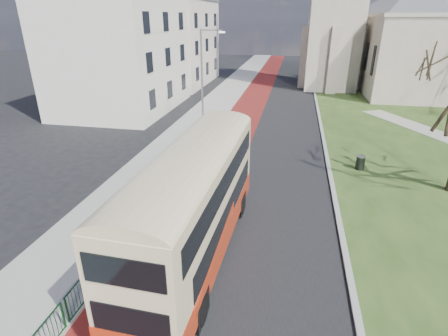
# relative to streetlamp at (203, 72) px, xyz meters

# --- Properties ---
(ground) EXTENTS (160.00, 160.00, 0.00)m
(ground) POSITION_rel_streetlamp_xyz_m (4.35, -18.00, -4.59)
(ground) COLOR black
(ground) RESTS_ON ground
(road_carriageway) EXTENTS (9.00, 120.00, 0.01)m
(road_carriageway) POSITION_rel_streetlamp_xyz_m (5.85, 2.00, -4.59)
(road_carriageway) COLOR black
(road_carriageway) RESTS_ON ground
(bus_lane) EXTENTS (3.40, 120.00, 0.01)m
(bus_lane) POSITION_rel_streetlamp_xyz_m (3.15, 2.00, -4.59)
(bus_lane) COLOR #591414
(bus_lane) RESTS_ON ground
(pavement_west) EXTENTS (4.00, 120.00, 0.12)m
(pavement_west) POSITION_rel_streetlamp_xyz_m (-0.65, 2.00, -4.53)
(pavement_west) COLOR gray
(pavement_west) RESTS_ON ground
(kerb_west) EXTENTS (0.25, 120.00, 0.13)m
(kerb_west) POSITION_rel_streetlamp_xyz_m (1.35, 2.00, -4.53)
(kerb_west) COLOR #999993
(kerb_west) RESTS_ON ground
(kerb_east) EXTENTS (0.25, 80.00, 0.13)m
(kerb_east) POSITION_rel_streetlamp_xyz_m (10.45, 4.00, -4.53)
(kerb_east) COLOR #999993
(kerb_east) RESTS_ON ground
(pedestrian_railing) EXTENTS (0.07, 24.00, 1.12)m
(pedestrian_railing) POSITION_rel_streetlamp_xyz_m (1.40, -14.00, -4.04)
(pedestrian_railing) COLOR #0D3B18
(pedestrian_railing) RESTS_ON ground
(street_block_near) EXTENTS (10.30, 14.30, 13.00)m
(street_block_near) POSITION_rel_streetlamp_xyz_m (-9.65, 4.00, 1.92)
(street_block_near) COLOR silver
(street_block_near) RESTS_ON ground
(street_block_far) EXTENTS (10.30, 16.30, 11.50)m
(street_block_far) POSITION_rel_streetlamp_xyz_m (-9.65, 20.00, 1.17)
(street_block_far) COLOR beige
(street_block_far) RESTS_ON ground
(streetlamp) EXTENTS (2.13, 0.18, 8.00)m
(streetlamp) POSITION_rel_streetlamp_xyz_m (0.00, 0.00, 0.00)
(streetlamp) COLOR gray
(streetlamp) RESTS_ON pavement_west
(bus) EXTENTS (2.89, 10.99, 4.56)m
(bus) POSITION_rel_streetlamp_xyz_m (4.43, -18.73, -1.99)
(bus) COLOR #B02B10
(bus) RESTS_ON ground
(litter_bin) EXTENTS (0.65, 0.65, 0.91)m
(litter_bin) POSITION_rel_streetlamp_xyz_m (12.35, -8.27, -4.10)
(litter_bin) COLOR black
(litter_bin) RESTS_ON grass_green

